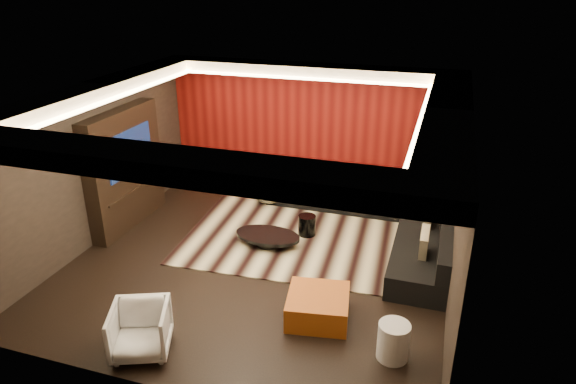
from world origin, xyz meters
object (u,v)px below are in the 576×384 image
(orange_ottoman, at_px, (318,306))
(sectional_sofa, at_px, (382,214))
(white_side_table, at_px, (393,341))
(armchair, at_px, (140,330))
(drum_stool, at_px, (307,225))
(coffee_table, at_px, (268,239))

(orange_ottoman, height_order, sectional_sofa, sectional_sofa)
(white_side_table, xyz_separation_m, orange_ottoman, (-1.09, 0.49, -0.06))
(orange_ottoman, xyz_separation_m, armchair, (-1.95, -1.33, 0.14))
(armchair, height_order, sectional_sofa, sectional_sofa)
(drum_stool, distance_m, orange_ottoman, 2.42)
(armchair, relative_size, sectional_sofa, 0.20)
(coffee_table, bearing_deg, orange_ottoman, -51.77)
(armchair, bearing_deg, drum_stool, 50.29)
(armchair, bearing_deg, orange_ottoman, 12.35)
(drum_stool, height_order, sectional_sofa, sectional_sofa)
(coffee_table, height_order, drum_stool, drum_stool)
(sectional_sofa, bearing_deg, drum_stool, -148.73)
(coffee_table, distance_m, armchair, 3.12)
(coffee_table, height_order, white_side_table, white_side_table)
(coffee_table, relative_size, armchair, 1.63)
(drum_stool, relative_size, armchair, 0.52)
(white_side_table, relative_size, armchair, 0.69)
(armchair, distance_m, sectional_sofa, 4.97)
(white_side_table, xyz_separation_m, sectional_sofa, (-0.65, 3.52, 0.02))
(orange_ottoman, bearing_deg, armchair, -145.57)
(coffee_table, distance_m, orange_ottoman, 2.19)
(white_side_table, height_order, armchair, armchair)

